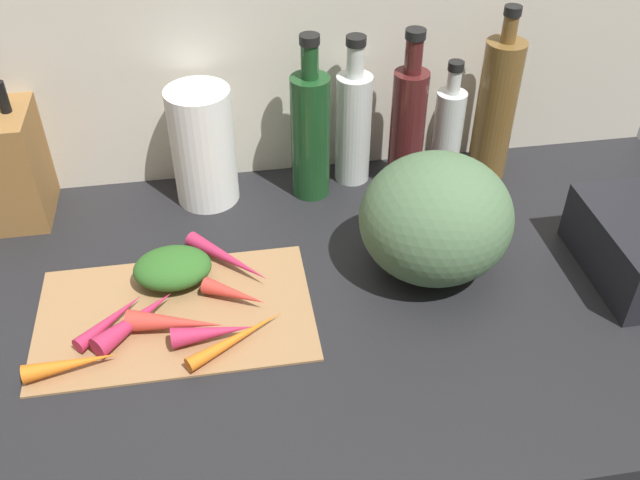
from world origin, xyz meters
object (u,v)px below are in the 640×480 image
bottle_4 (496,109)px  paper_towel_roll (203,147)px  carrot_5 (212,332)px  carrot_4 (235,294)px  carrot_6 (237,338)px  winter_squash (436,218)px  bottle_3 (447,132)px  carrot_1 (111,320)px  bottle_2 (408,125)px  cutting_board (175,313)px  bottle_1 (353,124)px  carrot_2 (228,258)px  knife_block (7,163)px  carrot_7 (135,320)px  bottle_0 (310,133)px  carrot_3 (71,364)px  carrot_0 (175,323)px

bottle_4 → paper_towel_roll: bearing=179.4°
carrot_5 → bottle_4: size_ratio=0.35×
paper_towel_roll → carrot_4: bearing=-84.4°
carrot_6 → winter_squash: 37.05cm
carrot_4 → bottle_4: bottle_4 is taller
bottle_3 → carrot_4: bearing=-145.3°
bottle_3 → winter_squash: bearing=-111.1°
carrot_1 → carrot_4: size_ratio=1.21×
bottle_2 → bottle_4: size_ratio=0.92×
winter_squash → bottle_4: bearing=53.9°
carrot_4 → carrot_1: bearing=-172.4°
cutting_board → bottle_1: bearing=43.8°
carrot_2 → knife_block: 44.55cm
carrot_7 → bottle_0: 47.20cm
carrot_3 → knife_block: size_ratio=0.50×
cutting_board → paper_towel_roll: 33.97cm
carrot_3 → bottle_1: bottle_1 is taller
carrot_1 → bottle_0: size_ratio=0.41×
carrot_2 → bottle_1: bottle_1 is taller
carrot_2 → winter_squash: winter_squash is taller
carrot_3 → knife_block: 45.26cm
carrot_3 → winter_squash: size_ratio=0.53×
carrot_3 → paper_towel_roll: size_ratio=0.58×
carrot_3 → carrot_6: 23.96cm
cutting_board → carrot_6: size_ratio=2.55×
carrot_7 → paper_towel_roll: 37.42cm
carrot_1 → carrot_2: (18.70, 11.45, 0.18)cm
carrot_3 → carrot_2: bearing=39.7°
carrot_3 → winter_squash: (57.58, 14.24, 8.47)cm
carrot_0 → cutting_board: bearing=93.7°
paper_towel_roll → bottle_1: size_ratio=0.77×
carrot_4 → carrot_3: bearing=-155.9°
carrot_5 → carrot_1: bearing=160.1°
cutting_board → paper_towel_roll: paper_towel_roll is taller
knife_block → bottle_4: 90.66cm
carrot_0 → carrot_1: (-9.89, 2.75, -0.53)cm
cutting_board → bottle_1: 50.13cm
bottle_0 → carrot_0: bearing=-127.1°
knife_block → carrot_2: bearing=-31.0°
carrot_7 → bottle_1: (40.97, 36.44, 9.58)cm
bottle_3 → carrot_5: bearing=-141.1°
carrot_0 → carrot_2: size_ratio=0.85×
carrot_1 → carrot_7: 4.05cm
carrot_5 → knife_block: size_ratio=0.46×
carrot_6 → bottle_4: bottle_4 is taller
carrot_3 → carrot_6: carrot_3 is taller
carrot_5 → winter_squash: size_ratio=0.49×
carrot_2 → carrot_5: 17.34cm
bottle_1 → bottle_3: bearing=-7.7°
bottle_0 → bottle_1: bottle_0 is taller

